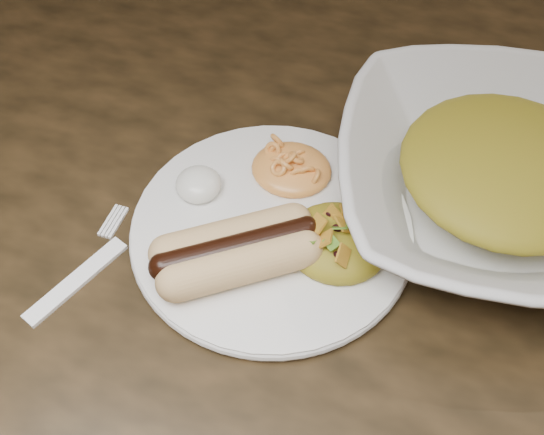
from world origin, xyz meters
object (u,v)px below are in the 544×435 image
(serving_bowl, at_px, (501,180))
(table, at_px, (233,237))
(plate, at_px, (272,229))
(fork, at_px, (76,281))

(serving_bowl, bearing_deg, table, -168.80)
(plate, height_order, fork, plate)
(serving_bowl, bearing_deg, plate, -152.39)
(fork, relative_size, serving_bowl, 0.53)
(table, height_order, serving_bowl, serving_bowl)
(plate, height_order, serving_bowl, serving_bowl)
(table, distance_m, plate, 0.12)
(plate, xyz_separation_m, serving_bowl, (0.18, 0.09, 0.03))
(fork, height_order, serving_bowl, serving_bowl)
(table, bearing_deg, fork, -118.27)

